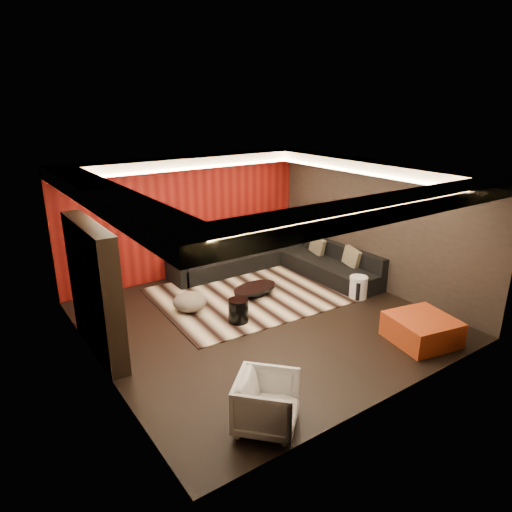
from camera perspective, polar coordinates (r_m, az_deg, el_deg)
floor at (r=8.80m, az=0.63°, el=-7.95°), size 6.00×6.00×0.02m
ceiling at (r=7.93m, az=0.70°, el=10.52°), size 6.00×6.00×0.02m
wall_back at (r=10.76m, az=-8.70°, el=4.90°), size 6.00×0.02×2.80m
wall_left at (r=7.06m, az=-19.70°, el=-3.60°), size 0.02×6.00×2.80m
wall_right at (r=10.23m, az=14.57°, el=3.77°), size 0.02×6.00×2.80m
red_feature_wall at (r=10.73m, az=-8.60°, el=4.86°), size 5.98×0.05×2.78m
soffit_back at (r=10.25m, az=-8.27°, el=11.57°), size 6.00×0.60×0.22m
soffit_front at (r=6.00m, az=15.90°, el=5.86°), size 6.00×0.60×0.22m
soffit_left at (r=6.78m, az=-18.39°, el=7.06°), size 0.60×4.80×0.22m
soffit_right at (r=9.75m, az=13.98°, el=10.85°), size 0.60×4.80×0.22m
cove_back at (r=9.96m, az=-7.34°, el=10.88°), size 4.80×0.08×0.04m
cove_front at (r=6.24m, az=13.43°, el=5.69°), size 4.80×0.08×0.04m
cove_left at (r=6.90m, az=-15.61°, el=6.76°), size 0.08×4.80×0.04m
cove_right at (r=9.52m, az=12.55°, el=10.21°), size 0.08×4.80×0.04m
tv_surround at (r=7.75m, az=-19.55°, el=-3.98°), size 0.30×2.00×2.20m
tv_screen at (r=7.67m, az=-18.69°, el=-1.32°), size 0.04×1.30×0.80m
tv_shelf at (r=7.94m, az=-18.13°, el=-6.40°), size 0.04×1.60×0.04m
rug at (r=9.88m, az=-0.39°, el=-4.70°), size 4.14×3.19×0.02m
coffee_table at (r=9.76m, az=-0.15°, el=-4.37°), size 1.21×1.21×0.18m
drum_stool at (r=8.58m, az=-2.21°, el=-6.83°), size 0.39×0.39×0.45m
striped_pouf at (r=9.13m, az=-8.27°, el=-5.68°), size 0.83×0.83×0.36m
white_side_table at (r=9.85m, az=12.65°, el=-3.83°), size 0.43×0.43×0.47m
orange_ottoman at (r=8.46m, az=20.01°, el=-8.62°), size 1.19×1.19×0.45m
armchair at (r=6.04m, az=1.35°, el=-17.88°), size 1.09×1.09×0.71m
sectional_sofa at (r=11.02m, az=2.37°, el=-0.73°), size 3.65×3.50×0.75m
throw_pillows at (r=10.98m, az=2.70°, el=1.16°), size 3.01×2.73×0.50m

